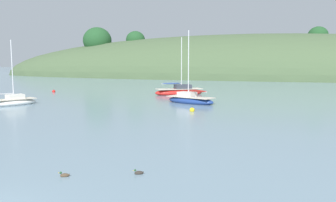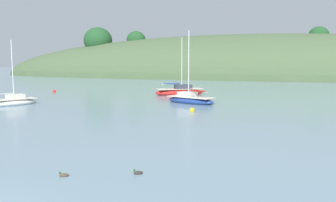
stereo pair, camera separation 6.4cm
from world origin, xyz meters
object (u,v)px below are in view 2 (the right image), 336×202
at_px(sailboat_blue_center, 190,100).
at_px(mooring_buoy_outer, 54,91).
at_px(sailboat_red_portside, 180,92).
at_px(mooring_buoy_channel, 192,110).
at_px(duck_lead, 138,173).
at_px(duck_lone_left, 64,175).
at_px(sailboat_white_near, 12,102).

relative_size(sailboat_blue_center, mooring_buoy_outer, 14.29).
bearing_deg(sailboat_red_portside, mooring_buoy_channel, -70.33).
height_order(sailboat_blue_center, duck_lead, sailboat_blue_center).
xyz_separation_m(sailboat_red_portside, mooring_buoy_outer, (-17.78, -2.01, -0.28)).
bearing_deg(duck_lone_left, sailboat_blue_center, 92.34).
xyz_separation_m(sailboat_red_portside, duck_lead, (7.13, -31.57, -0.34)).
xyz_separation_m(mooring_buoy_channel, duck_lone_left, (-0.62, -18.25, -0.07)).
relative_size(sailboat_white_near, duck_lead, 16.14).
height_order(sailboat_red_portside, duck_lead, sailboat_red_portside).
height_order(sailboat_blue_center, mooring_buoy_channel, sailboat_blue_center).
relative_size(mooring_buoy_channel, duck_lead, 1.31).
height_order(sailboat_white_near, duck_lead, sailboat_white_near).
bearing_deg(duck_lone_left, sailboat_white_near, 135.70).
relative_size(duck_lone_left, duck_lead, 0.99).
xyz_separation_m(mooring_buoy_outer, duck_lead, (24.92, -29.56, -0.07)).
distance_m(sailboat_red_portside, mooring_buoy_outer, 17.90).
height_order(sailboat_white_near, mooring_buoy_channel, sailboat_white_near).
height_order(sailboat_blue_center, sailboat_red_portside, sailboat_blue_center).
distance_m(sailboat_blue_center, mooring_buoy_outer, 22.35).
height_order(sailboat_blue_center, sailboat_white_near, sailboat_blue_center).
xyz_separation_m(sailboat_white_near, duck_lead, (20.18, -16.05, -0.27)).
height_order(sailboat_blue_center, mooring_buoy_outer, sailboat_blue_center).
height_order(sailboat_red_portside, mooring_buoy_outer, sailboat_red_portside).
height_order(sailboat_red_portside, duck_lone_left, sailboat_red_portside).
distance_m(mooring_buoy_outer, duck_lead, 38.66).
relative_size(sailboat_red_portside, mooring_buoy_outer, 14.15).
bearing_deg(sailboat_red_portside, duck_lone_left, -82.08).
distance_m(sailboat_white_near, duck_lone_left, 24.59).
bearing_deg(mooring_buoy_channel, sailboat_red_portside, 109.67).
bearing_deg(sailboat_blue_center, duck_lead, -81.16).
bearing_deg(mooring_buoy_channel, duck_lead, -83.45).
distance_m(sailboat_blue_center, duck_lone_left, 24.09).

